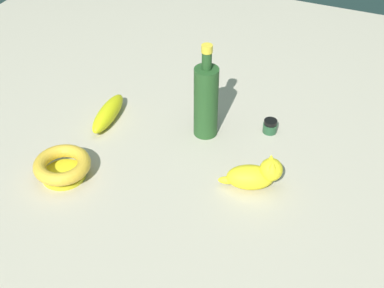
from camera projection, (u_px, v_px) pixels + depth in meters
The scene contains 6 objects.
ground at pixel (192, 162), 1.28m from camera, with size 2.00×2.00×0.00m, color #BCB29E.
cat_figurine at pixel (256, 175), 1.19m from camera, with size 0.14×0.09×0.09m.
nail_polish_jar at pixel (270, 126), 1.36m from camera, with size 0.04×0.04×0.04m.
bowl at pixel (62, 166), 1.22m from camera, with size 0.13×0.13×0.05m.
bottle_tall at pixel (206, 100), 1.30m from camera, with size 0.06×0.06×0.25m.
banana at pixel (108, 113), 1.39m from camera, with size 0.17×0.05×0.05m, color yellow.
Camera 1 is at (0.38, -0.89, 0.83)m, focal length 50.23 mm.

